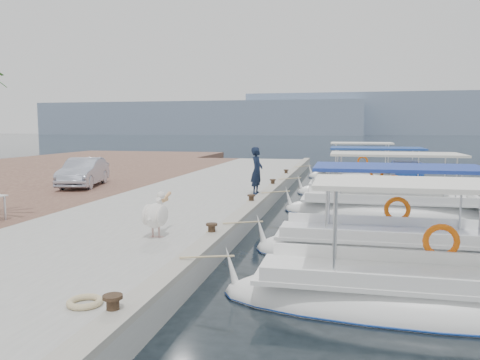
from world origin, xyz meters
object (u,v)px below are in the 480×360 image
Objects in this scene: fishing_caique_a at (432,303)px; fishing_caique_e at (358,177)px; fishing_caique_c at (388,211)px; pelican at (156,214)px; fishing_caique_b at (388,252)px; parked_car at (84,172)px; fishing_caique_d at (374,191)px; fisherman at (257,171)px.

fishing_caique_a and fishing_caique_e have the same top height.
fishing_caique_c reaches higher than pelican.
fishing_caique_e is at bearing 90.65° from fishing_caique_b.
fishing_caique_e is (-0.71, 12.12, 0.00)m from fishing_caique_c.
fishing_caique_d is at bearing 1.10° from parked_car.
fisherman reaches higher than fishing_caique_a.
fishing_caique_c is at bearing -86.65° from fishing_caique_e.
fishing_caique_e is 12.34m from fisherman.
fishing_caique_a is at bearing -53.14° from parked_car.
fishing_caique_e is (-0.20, 18.02, 0.00)m from fishing_caique_b.
fishing_caique_e is (-0.64, 21.34, 0.00)m from fishing_caique_a.
fisherman is at bearing 172.98° from fishing_caique_c.
fishing_caique_d is at bearing -86.09° from fishing_caique_e.
fishing_caique_c and fishing_caique_e have the same top height.
fishing_caique_a is 5.45× the size of pelican.
fishing_caique_c is 13.16m from parked_car.
fishing_caique_c is 1.09× the size of fishing_caique_d.
fishing_caique_a is 3.94× the size of fisherman.
fishing_caique_d is (-0.14, 14.04, 0.07)m from fishing_caique_a.
pelican is at bearing -130.29° from fishing_caique_c.
fishing_caique_e is 3.26× the size of fisherman.
fishing_caique_b is 18.02m from fishing_caique_e.
fisherman reaches higher than fishing_caique_c.
fishing_caique_b is at bearing 97.43° from fishing_caique_a.
fishing_caique_d is 1.78× the size of parked_car.
fishing_caique_b is at bearing -94.89° from fishing_caique_c.
fisherman reaches higher than pelican.
fishing_caique_b is 14.55m from parked_car.
pelican is 0.35× the size of parked_car.
fishing_caique_d is at bearing 90.56° from fishing_caique_a.
fishing_caique_a is 9.21m from fishing_caique_c.
fishing_caique_a reaches higher than parked_car.
fisherman is at bearing 116.44° from fishing_caique_a.
fisherman is (-4.89, 9.82, 1.31)m from fishing_caique_a.
fishing_caique_b is (-0.43, 3.31, 0.00)m from fishing_caique_a.
pelican is (-6.01, -7.09, 0.93)m from fishing_caique_c.
fishing_caique_d is (0.29, 10.73, 0.07)m from fishing_caique_b.
fishing_caique_a is 14.04m from fishing_caique_d.
fishing_caique_c is at bearing -87.51° from fishing_caique_d.
fishing_caique_d is at bearing 92.49° from fishing_caique_c.
pelican is at bearing -105.43° from fishing_caique_e.
parked_car is (-13.04, 1.41, 1.01)m from fishing_caique_c.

